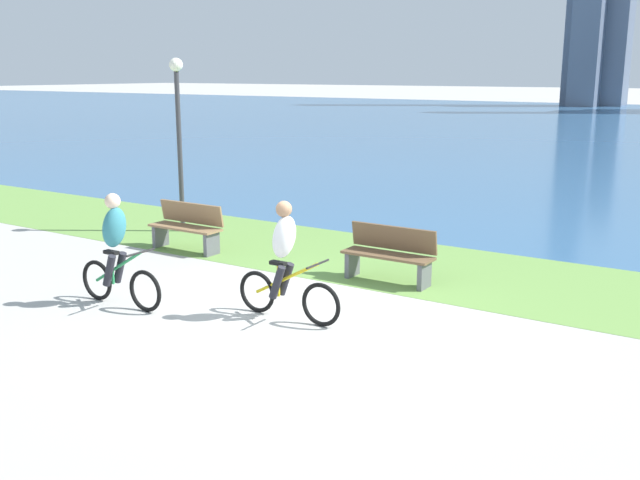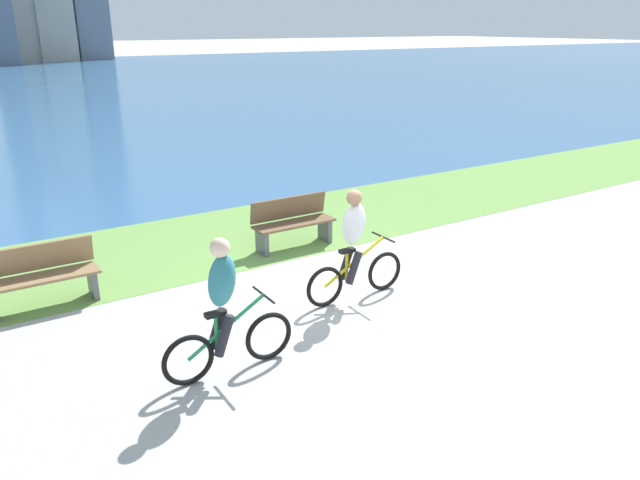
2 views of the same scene
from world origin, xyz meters
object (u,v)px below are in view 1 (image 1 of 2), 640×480
cyclist_trailing (116,250)px  lamppost_tall (178,118)px  bench_far_along_path (187,227)px  bench_near_path (389,254)px  cyclist_lead (285,260)px

cyclist_trailing → lamppost_tall: lamppost_tall is taller
cyclist_trailing → bench_far_along_path: 3.36m
bench_far_along_path → bench_near_path: bearing=2.7°
bench_far_along_path → lamppost_tall: bearing=136.2°
bench_far_along_path → lamppost_tall: (-1.25, 1.20, 1.92)m
bench_far_along_path → lamppost_tall: 2.59m
bench_near_path → lamppost_tall: size_ratio=0.42×
cyclist_trailing → lamppost_tall: (-2.71, 4.20, 1.55)m
cyclist_trailing → lamppost_tall: 5.23m
bench_near_path → bench_far_along_path: 4.19m
cyclist_lead → cyclist_trailing: bearing=-160.6°
cyclist_trailing → lamppost_tall: bearing=122.8°
cyclist_trailing → bench_near_path: bearing=49.6°
bench_near_path → bench_far_along_path: size_ratio=1.00×
bench_near_path → bench_far_along_path: bearing=-177.3°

